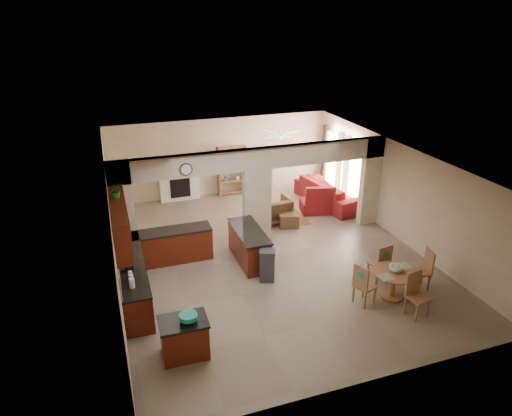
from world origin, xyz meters
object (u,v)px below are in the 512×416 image
object	(u,v)px
dining_table	(394,280)
kitchen_island	(184,338)
sofa	(330,192)
armchair	(276,209)

from	to	relation	value
dining_table	kitchen_island	bearing A→B (deg)	-175.70
kitchen_island	dining_table	xyz separation A→B (m)	(4.98, 0.38, 0.07)
kitchen_island	sofa	size ratio (longest dim) A/B	0.33
sofa	armchair	world-z (taller)	sofa
dining_table	sofa	xyz separation A→B (m)	(1.24, 5.65, -0.06)
dining_table	sofa	distance (m)	5.78
sofa	armchair	distance (m)	2.42
kitchen_island	armchair	world-z (taller)	kitchen_island
armchair	kitchen_island	bearing A→B (deg)	48.20
kitchen_island	sofa	world-z (taller)	sofa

